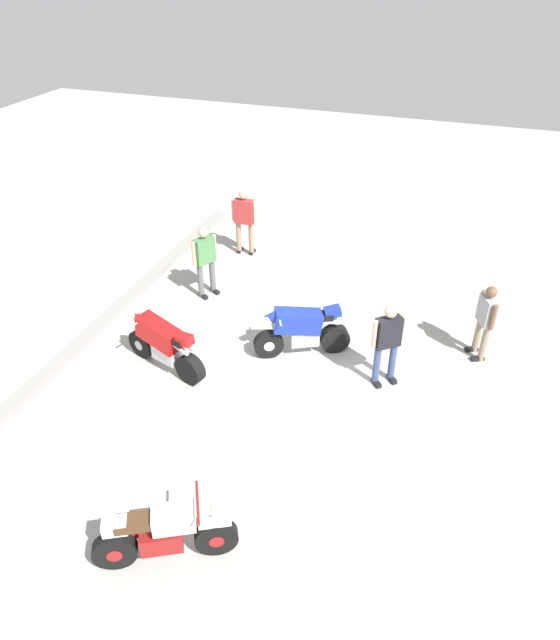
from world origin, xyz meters
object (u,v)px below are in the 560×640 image
at_px(motorcycle_red_sportbike, 163,343).
at_px(person_in_red_shirt, 244,218).
at_px(person_in_gray_shirt, 485,318).
at_px(person_in_green_shirt, 205,257).
at_px(motorcycle_blue_sportbike, 302,329).
at_px(motorcycle_cream_vintage, 164,535).
at_px(person_in_black_shirt, 387,340).

relative_size(motorcycle_red_sportbike, person_in_red_shirt, 1.08).
bearing_deg(person_in_gray_shirt, person_in_red_shirt, -49.19).
height_order(person_in_gray_shirt, person_in_green_shirt, person_in_green_shirt).
distance_m(motorcycle_blue_sportbike, person_in_gray_shirt, 3.59).
relative_size(motorcycle_red_sportbike, motorcycle_blue_sportbike, 1.06).
height_order(motorcycle_cream_vintage, person_in_gray_shirt, person_in_gray_shirt).
xyz_separation_m(motorcycle_cream_vintage, person_in_gray_shirt, (6.17, -3.73, 0.42)).
height_order(motorcycle_red_sportbike, person_in_green_shirt, person_in_green_shirt).
height_order(person_in_green_shirt, person_in_black_shirt, person_in_green_shirt).
relative_size(person_in_gray_shirt, person_in_green_shirt, 0.94).
relative_size(motorcycle_cream_vintage, motorcycle_blue_sportbike, 0.99).
bearing_deg(motorcycle_red_sportbike, person_in_gray_shirt, -139.03).
xyz_separation_m(motorcycle_blue_sportbike, person_in_green_shirt, (1.49, 2.79, 0.39)).
xyz_separation_m(motorcycle_cream_vintage, motorcycle_blue_sportbike, (5.05, -0.33, 0.11)).
bearing_deg(motorcycle_cream_vintage, person_in_gray_shirt, 30.46).
relative_size(motorcycle_cream_vintage, person_in_gray_shirt, 1.12).
bearing_deg(motorcycle_cream_vintage, person_in_black_shirt, 38.00).
bearing_deg(person_in_red_shirt, person_in_green_shirt, 176.89).
distance_m(person_in_green_shirt, person_in_black_shirt, 4.88).
relative_size(motorcycle_red_sportbike, person_in_gray_shirt, 1.19).
bearing_deg(person_in_red_shirt, person_in_black_shirt, -134.11).
bearing_deg(person_in_red_shirt, person_in_gray_shirt, -115.06).
height_order(motorcycle_blue_sportbike, person_in_gray_shirt, person_in_gray_shirt).
distance_m(motorcycle_red_sportbike, motorcycle_blue_sportbike, 2.71).
distance_m(motorcycle_cream_vintage, person_in_red_shirt, 9.14).
relative_size(motorcycle_cream_vintage, motorcycle_red_sportbike, 0.94).
bearing_deg(person_in_gray_shirt, motorcycle_red_sportbike, -2.93).
bearing_deg(motorcycle_red_sportbike, motorcycle_blue_sportbike, -132.61).
bearing_deg(person_in_green_shirt, motorcycle_blue_sportbike, 1.21).
height_order(person_in_green_shirt, person_in_red_shirt, person_in_red_shirt).
height_order(motorcycle_cream_vintage, person_in_red_shirt, person_in_red_shirt).
bearing_deg(motorcycle_red_sportbike, person_in_green_shirt, -63.41).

